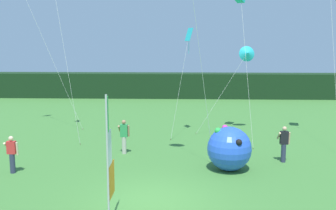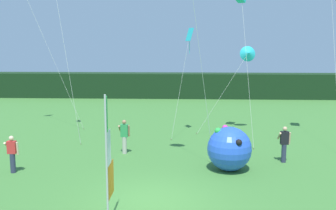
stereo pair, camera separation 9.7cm
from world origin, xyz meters
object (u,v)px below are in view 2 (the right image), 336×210
(person_near_banner, at_px, (12,153))
(inflatable_balloon, at_px, (229,149))
(kite_cyan_diamond_2, at_px, (189,40))
(kite_cyan_delta_5, at_px, (248,53))
(banner_flag, at_px, (109,162))
(person_far_left, at_px, (284,143))
(person_mid_field, at_px, (124,136))

(person_near_banner, height_order, inflatable_balloon, inflatable_balloon)
(kite_cyan_diamond_2, bearing_deg, kite_cyan_delta_5, 16.39)
(kite_cyan_delta_5, bearing_deg, banner_flag, -115.80)
(person_far_left, distance_m, kite_cyan_diamond_2, 8.12)
(person_far_left, height_order, kite_cyan_diamond_2, kite_cyan_diamond_2)
(person_near_banner, bearing_deg, kite_cyan_delta_5, 36.25)
(person_far_left, relative_size, inflatable_balloon, 0.88)
(banner_flag, bearing_deg, inflatable_balloon, 50.57)
(person_mid_field, xyz_separation_m, inflatable_balloon, (4.89, -2.36, 0.05))
(banner_flag, xyz_separation_m, kite_cyan_diamond_2, (2.45, 11.37, 3.66))
(inflatable_balloon, bearing_deg, kite_cyan_diamond_2, 105.42)
(banner_flag, relative_size, inflatable_balloon, 2.09)
(kite_cyan_diamond_2, xyz_separation_m, kite_cyan_delta_5, (3.55, 1.04, -0.75))
(person_near_banner, height_order, kite_cyan_delta_5, kite_cyan_delta_5)
(banner_flag, relative_size, person_far_left, 2.38)
(banner_flag, distance_m, person_far_left, 9.38)
(person_far_left, distance_m, kite_cyan_delta_5, 7.25)
(inflatable_balloon, bearing_deg, person_near_banner, -175.52)
(person_mid_field, xyz_separation_m, kite_cyan_delta_5, (6.70, 4.96, 3.91))
(person_mid_field, bearing_deg, person_near_banner, -144.14)
(person_mid_field, relative_size, kite_cyan_diamond_2, 0.27)
(banner_flag, height_order, kite_cyan_diamond_2, kite_cyan_diamond_2)
(kite_cyan_delta_5, bearing_deg, inflatable_balloon, -103.92)
(banner_flag, bearing_deg, kite_cyan_delta_5, 64.20)
(person_mid_field, bearing_deg, banner_flag, -84.59)
(banner_flag, distance_m, kite_cyan_diamond_2, 12.19)
(banner_flag, bearing_deg, kite_cyan_diamond_2, 77.83)
(banner_flag, distance_m, inflatable_balloon, 6.65)
(person_near_banner, bearing_deg, person_far_left, 9.59)
(inflatable_balloon, bearing_deg, person_mid_field, 154.19)
(person_near_banner, height_order, person_mid_field, person_mid_field)
(kite_cyan_delta_5, bearing_deg, person_far_left, -82.30)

